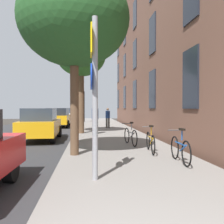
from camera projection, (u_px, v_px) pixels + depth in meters
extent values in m
plane|color=#332D28|center=(54.00, 133.00, 15.86)|extent=(41.80, 41.80, 0.00)
cube|color=#2D2D30|center=(21.00, 133.00, 15.65)|extent=(7.00, 38.00, 0.01)
cube|color=gray|center=(107.00, 131.00, 16.22)|extent=(4.20, 38.00, 0.12)
cube|color=brown|center=(146.00, 33.00, 15.87)|extent=(0.50, 27.00, 13.26)
cube|color=#1E232D|center=(190.00, 79.00, 8.45)|extent=(0.06, 1.24, 2.13)
cube|color=#1E232D|center=(152.00, 89.00, 13.43)|extent=(0.06, 1.24, 2.13)
cube|color=#1E232D|center=(135.00, 94.00, 18.40)|extent=(0.06, 1.24, 2.13)
cube|color=#1E232D|center=(125.00, 97.00, 23.37)|extent=(0.06, 1.24, 2.13)
cube|color=#1E232D|center=(118.00, 99.00, 28.34)|extent=(0.06, 1.24, 2.13)
cube|color=#1E232D|center=(152.00, 34.00, 13.37)|extent=(0.06, 1.24, 2.13)
cube|color=#1E232D|center=(135.00, 54.00, 18.34)|extent=(0.06, 1.24, 2.13)
cube|color=#1E232D|center=(125.00, 66.00, 23.32)|extent=(0.06, 1.24, 2.13)
cube|color=#1E232D|center=(118.00, 73.00, 28.29)|extent=(0.06, 1.24, 2.13)
cube|color=#1E232D|center=(135.00, 14.00, 18.29)|extent=(0.06, 1.24, 2.13)
cube|color=#1E232D|center=(125.00, 34.00, 23.26)|extent=(0.06, 1.24, 2.13)
cube|color=#1E232D|center=(118.00, 47.00, 28.24)|extent=(0.06, 1.24, 2.13)
cube|color=#1E232D|center=(125.00, 2.00, 23.21)|extent=(0.06, 1.24, 2.13)
cube|color=#1E232D|center=(118.00, 21.00, 28.18)|extent=(0.06, 1.24, 2.13)
cylinder|color=gray|center=(95.00, 99.00, 5.09)|extent=(0.12, 0.12, 3.47)
cube|color=yellow|center=(91.00, 41.00, 5.06)|extent=(0.03, 0.60, 0.60)
cylinder|color=#14339E|center=(91.00, 76.00, 5.07)|extent=(0.03, 0.56, 0.56)
cylinder|color=black|center=(84.00, 107.00, 25.97)|extent=(0.12, 0.12, 3.31)
cube|color=black|center=(82.00, 96.00, 25.93)|extent=(0.20, 0.24, 0.80)
sphere|color=red|center=(81.00, 93.00, 25.91)|extent=(0.16, 0.16, 0.16)
sphere|color=#523707|center=(81.00, 96.00, 25.92)|extent=(0.16, 0.16, 0.16)
sphere|color=#083E11|center=(81.00, 98.00, 25.92)|extent=(0.16, 0.16, 0.16)
cylinder|color=brown|center=(74.00, 104.00, 7.80)|extent=(0.28, 0.28, 3.33)
ellipsoid|color=#235123|center=(74.00, 19.00, 7.76)|extent=(3.59, 3.59, 3.05)
cylinder|color=brown|center=(81.00, 102.00, 14.46)|extent=(0.34, 0.34, 3.81)
ellipsoid|color=#2D6628|center=(81.00, 55.00, 14.41)|extent=(2.97, 2.97, 2.52)
torus|color=black|center=(175.00, 147.00, 7.20)|extent=(0.08, 0.69, 0.69)
torus|color=black|center=(186.00, 154.00, 6.24)|extent=(0.08, 0.69, 0.69)
cylinder|color=#194C99|center=(180.00, 144.00, 6.71)|extent=(0.09, 0.82, 0.04)
cylinder|color=#194C99|center=(183.00, 148.00, 6.48)|extent=(0.07, 0.50, 0.27)
cylinder|color=#194C99|center=(182.00, 135.00, 6.57)|extent=(0.04, 0.04, 0.28)
cube|color=black|center=(182.00, 129.00, 6.56)|extent=(0.10, 0.24, 0.06)
cylinder|color=#4C4C4C|center=(175.00, 130.00, 7.19)|extent=(0.42, 0.05, 0.03)
torus|color=black|center=(148.00, 141.00, 8.83)|extent=(0.11, 0.66, 0.66)
torus|color=black|center=(153.00, 145.00, 7.75)|extent=(0.11, 0.66, 0.66)
cylinder|color=#C68C19|center=(150.00, 137.00, 8.29)|extent=(0.14, 0.92, 0.04)
cylinder|color=#C68C19|center=(152.00, 141.00, 8.02)|extent=(0.10, 0.55, 0.30)
cylinder|color=#C68C19|center=(151.00, 131.00, 8.12)|extent=(0.04, 0.04, 0.28)
cube|color=black|center=(151.00, 126.00, 8.12)|extent=(0.10, 0.24, 0.06)
cylinder|color=#4C4C4C|center=(148.00, 127.00, 8.82)|extent=(0.42, 0.07, 0.03)
torus|color=black|center=(127.00, 135.00, 10.45)|extent=(0.12, 0.67, 0.67)
torus|color=black|center=(134.00, 138.00, 9.44)|extent=(0.12, 0.67, 0.67)
cylinder|color=#99999E|center=(130.00, 132.00, 9.94)|extent=(0.16, 0.88, 0.04)
cylinder|color=#99999E|center=(132.00, 135.00, 9.69)|extent=(0.11, 0.54, 0.29)
cylinder|color=#99999E|center=(132.00, 127.00, 9.78)|extent=(0.04, 0.04, 0.28)
cube|color=black|center=(132.00, 123.00, 9.78)|extent=(0.10, 0.24, 0.06)
cylinder|color=#4C4C4C|center=(127.00, 124.00, 10.44)|extent=(0.42, 0.08, 0.03)
cylinder|color=#33594C|center=(93.00, 127.00, 14.14)|extent=(0.16, 0.16, 0.85)
cylinder|color=#33594C|center=(97.00, 127.00, 14.16)|extent=(0.16, 0.16, 0.85)
cylinder|color=navy|center=(95.00, 114.00, 14.14)|extent=(0.54, 0.54, 0.64)
sphere|color=#936B4C|center=(95.00, 106.00, 14.13)|extent=(0.23, 0.23, 0.23)
cylinder|color=#4C4742|center=(107.00, 123.00, 18.34)|extent=(0.14, 0.14, 0.74)
cylinder|color=#4C4742|center=(109.00, 123.00, 18.36)|extent=(0.14, 0.14, 0.74)
cylinder|color=navy|center=(108.00, 114.00, 18.34)|extent=(0.45, 0.45, 0.56)
sphere|color=brown|center=(108.00, 109.00, 18.33)|extent=(0.20, 0.20, 0.20)
cylinder|color=black|center=(11.00, 168.00, 5.32)|extent=(0.22, 0.64, 0.64)
cube|color=orange|center=(41.00, 127.00, 12.19)|extent=(1.85, 4.05, 0.70)
cube|color=#2D3847|center=(40.00, 114.00, 11.98)|extent=(1.51, 2.28, 0.60)
cylinder|color=black|center=(31.00, 132.00, 13.38)|extent=(0.22, 0.64, 0.64)
cylinder|color=black|center=(59.00, 131.00, 13.54)|extent=(0.22, 0.64, 0.64)
cylinder|color=black|center=(18.00, 137.00, 10.85)|extent=(0.22, 0.64, 0.64)
cylinder|color=black|center=(53.00, 137.00, 11.00)|extent=(0.22, 0.64, 0.64)
cube|color=orange|center=(58.00, 119.00, 20.47)|extent=(2.04, 4.08, 0.70)
cube|color=#1E232D|center=(58.00, 112.00, 20.25)|extent=(1.67, 2.31, 0.60)
cylinder|color=black|center=(50.00, 122.00, 21.66)|extent=(0.22, 0.64, 0.64)
cylinder|color=black|center=(70.00, 122.00, 21.84)|extent=(0.22, 0.64, 0.64)
cylinder|color=black|center=(45.00, 124.00, 19.10)|extent=(0.22, 0.64, 0.64)
cylinder|color=black|center=(67.00, 124.00, 19.28)|extent=(0.22, 0.64, 0.64)
cube|color=silver|center=(70.00, 116.00, 28.80)|extent=(1.80, 4.26, 0.70)
cube|color=#2D3847|center=(70.00, 111.00, 28.57)|extent=(1.52, 2.38, 0.60)
cylinder|color=black|center=(64.00, 118.00, 30.07)|extent=(0.22, 0.64, 0.64)
cylinder|color=black|center=(78.00, 118.00, 30.24)|extent=(0.22, 0.64, 0.64)
cylinder|color=black|center=(62.00, 119.00, 27.36)|extent=(0.22, 0.64, 0.64)
cylinder|color=black|center=(77.00, 119.00, 27.53)|extent=(0.22, 0.64, 0.64)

